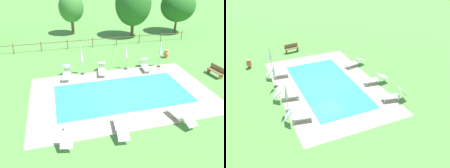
# 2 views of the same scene
# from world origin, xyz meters

# --- Properties ---
(ground_plane) EXTENTS (160.00, 160.00, 0.00)m
(ground_plane) POSITION_xyz_m (0.00, 0.00, 0.00)
(ground_plane) COLOR #599342
(pool_deck_paving) EXTENTS (12.65, 8.01, 0.01)m
(pool_deck_paving) POSITION_xyz_m (0.00, 0.00, 0.00)
(pool_deck_paving) COLOR #BCAD8E
(pool_deck_paving) RESTS_ON ground
(swimming_pool_water) EXTENTS (9.30, 4.65, 0.01)m
(swimming_pool_water) POSITION_xyz_m (0.00, 0.00, 0.01)
(swimming_pool_water) COLOR #38C6D1
(swimming_pool_water) RESTS_ON ground
(pool_coping_rim) EXTENTS (9.78, 5.13, 0.01)m
(pool_coping_rim) POSITION_xyz_m (0.00, 0.00, 0.01)
(pool_coping_rim) COLOR beige
(pool_coping_rim) RESTS_ON ground
(sun_lounger_north_near_steps) EXTENTS (0.78, 1.96, 0.94)m
(sun_lounger_north_near_steps) POSITION_xyz_m (3.10, 3.39, 0.39)
(sun_lounger_north_near_steps) COLOR white
(sun_lounger_north_near_steps) RESTS_ON ground
(sun_lounger_north_mid) EXTENTS (0.83, 2.12, 0.72)m
(sun_lounger_north_mid) POSITION_xyz_m (-1.30, -3.87, 0.35)
(sun_lounger_north_mid) COLOR white
(sun_lounger_north_mid) RESTS_ON ground
(sun_lounger_north_far) EXTENTS (0.92, 1.91, 1.01)m
(sun_lounger_north_far) POSITION_xyz_m (-3.59, 3.49, 0.40)
(sun_lounger_north_far) COLOR white
(sun_lounger_north_far) RESTS_ON ground
(sun_lounger_north_end) EXTENTS (0.96, 2.15, 0.71)m
(sun_lounger_north_end) POSITION_xyz_m (2.34, -3.78, 0.35)
(sun_lounger_north_end) COLOR white
(sun_lounger_north_end) RESTS_ON ground
(sun_lounger_south_near_corner) EXTENTS (0.94, 2.02, 0.91)m
(sun_lounger_south_near_corner) POSITION_xyz_m (-0.68, 3.54, 0.38)
(sun_lounger_south_near_corner) COLOR white
(sun_lounger_south_near_corner) RESTS_ON ground
(sun_lounger_south_mid) EXTENTS (0.97, 1.95, 0.98)m
(sun_lounger_south_mid) POSITION_xyz_m (-4.08, -3.84, 0.39)
(sun_lounger_south_mid) COLOR white
(sun_lounger_south_mid) RESTS_ON ground
(patio_umbrella_closed_row_west) EXTENTS (0.32, 0.32, 2.30)m
(patio_umbrella_closed_row_west) POSITION_xyz_m (1.52, 3.95, 1.46)
(patio_umbrella_closed_row_west) COLOR #383838
(patio_umbrella_closed_row_west) RESTS_ON ground
(patio_umbrella_closed_row_mid_west) EXTENTS (0.32, 0.32, 2.49)m
(patio_umbrella_closed_row_mid_west) POSITION_xyz_m (4.53, 3.63, 1.67)
(patio_umbrella_closed_row_mid_west) COLOR #383838
(patio_umbrella_closed_row_mid_west) RESTS_ON ground
(patio_umbrella_closed_row_mid_east) EXTENTS (0.32, 0.32, 2.46)m
(patio_umbrella_closed_row_mid_east) POSITION_xyz_m (-2.27, 3.89, 1.62)
(patio_umbrella_closed_row_mid_east) COLOR #383838
(patio_umbrella_closed_row_mid_east) RESTS_ON ground
(wooden_bench_lawn_side) EXTENTS (0.62, 1.54, 0.87)m
(wooden_bench_lawn_side) POSITION_xyz_m (8.19, 0.78, 0.47)
(wooden_bench_lawn_side) COLOR olive
(wooden_bench_lawn_side) RESTS_ON ground
(terracotta_urn_near_fence) EXTENTS (0.50, 0.50, 0.76)m
(terracotta_urn_near_fence) POSITION_xyz_m (6.13, 5.46, 0.41)
(terracotta_urn_near_fence) COLOR #C67547
(terracotta_urn_near_fence) RESTS_ON ground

